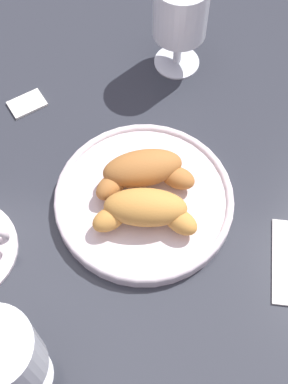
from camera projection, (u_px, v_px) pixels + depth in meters
ground_plane at (137, 188)px, 0.69m from camera, size 2.20×2.20×0.00m
pastry_plate at (144, 199)px, 0.67m from camera, size 0.23×0.23×0.02m
croissant_large at (143, 171)px, 0.65m from camera, size 0.13×0.09×0.04m
croissant_small at (145, 210)px, 0.63m from camera, size 0.14×0.07×0.04m
juice_glass_left at (180, 13)px, 0.71m from camera, size 0.08×0.08×0.14m
juice_glass_right at (3, 358)px, 0.49m from camera, size 0.08×0.08×0.14m
sugar_packet at (27, 103)px, 0.75m from camera, size 0.06×0.06×0.01m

